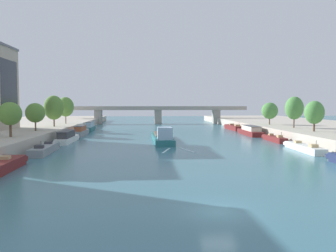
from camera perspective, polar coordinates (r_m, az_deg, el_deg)
ground_plane at (r=25.50m, az=8.53°, el=-14.05°), size 400.00×400.00×0.00m
barge_midriver at (r=70.23m, az=-0.96°, el=-1.86°), size 4.09×21.44×3.39m
wake_behind_barge at (r=57.10m, az=1.52°, el=-4.11°), size 5.60×5.95×0.03m
moored_boat_left_downstream at (r=57.71m, az=-20.01°, el=-3.65°), size 2.78×12.36×2.28m
moored_boat_left_second at (r=71.69m, az=-16.65°, el=-1.87°), size 2.51×12.63×2.44m
moored_boat_left_midway at (r=86.99m, az=-14.44°, el=-0.87°), size 2.15×12.20×2.49m
moored_boat_left_end at (r=101.02m, az=-12.99°, el=-0.17°), size 1.99×11.10×2.78m
moored_boat_right_lone at (r=60.96m, az=21.87°, el=-3.38°), size 2.57×12.92×2.14m
moored_boat_right_near at (r=74.38m, az=17.44°, el=-2.03°), size 1.88×10.72×2.20m
moored_boat_right_far at (r=88.25m, az=13.69°, el=-0.81°), size 3.48×15.01×2.41m
moored_boat_right_downstream at (r=105.26m, az=11.02°, el=-0.24°), size 2.87×13.95×2.46m
tree_left_far at (r=62.62m, az=-25.05°, el=1.88°), size 3.82×3.82×5.88m
tree_left_nearest at (r=75.17m, az=-21.45°, el=2.07°), size 3.93×3.93×5.76m
tree_left_distant at (r=88.55m, az=-18.68°, el=2.94°), size 4.78×4.78×7.68m
tree_left_by_lamp at (r=100.72m, az=-16.87°, el=3.11°), size 4.58×4.58×7.59m
tree_right_midway at (r=74.56m, az=23.43°, el=2.10°), size 3.85×3.85×6.20m
tree_right_distant at (r=84.67m, az=20.49°, el=2.85°), size 4.20×4.20×7.32m
tree_right_far at (r=96.23m, az=16.75°, el=2.47°), size 4.35×4.35×5.99m
bridge_far at (r=135.97m, az=-1.71°, el=2.33°), size 71.35×4.40×6.99m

